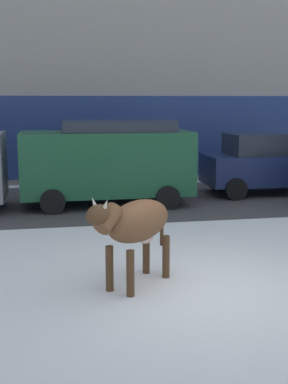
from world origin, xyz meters
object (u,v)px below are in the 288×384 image
(car_darkgreen_van, at_px, (108,160))
(pedestrian_near_billboard, at_px, (81,158))
(pedestrian_by_cars, at_px, (247,155))
(cow_brown, at_px, (136,223))
(car_navy_hatchback, at_px, (261,164))

(car_darkgreen_van, bearing_deg, pedestrian_near_billboard, 97.57)
(pedestrian_near_billboard, height_order, pedestrian_by_cars, same)
(car_darkgreen_van, relative_size, pedestrian_near_billboard, 2.66)
(cow_brown, height_order, pedestrian_near_billboard, pedestrian_near_billboard)
(pedestrian_near_billboard, bearing_deg, cow_brown, -88.87)
(car_darkgreen_van, xyz_separation_m, pedestrian_by_cars, (5.57, 3.75, -0.36))
(car_navy_hatchback, relative_size, pedestrian_by_cars, 2.03)
(pedestrian_by_cars, bearing_deg, car_navy_hatchback, -104.44)
(cow_brown, relative_size, car_navy_hatchback, 0.47)
(car_darkgreen_van, distance_m, pedestrian_by_cars, 6.72)
(cow_brown, height_order, pedestrian_by_cars, pedestrian_by_cars)
(cow_brown, distance_m, pedestrian_near_billboard, 10.05)
(car_darkgreen_van, bearing_deg, pedestrian_by_cars, 33.92)
(car_darkgreen_van, xyz_separation_m, pedestrian_near_billboard, (-0.50, 3.75, -0.36))
(pedestrian_by_cars, bearing_deg, cow_brown, -120.30)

